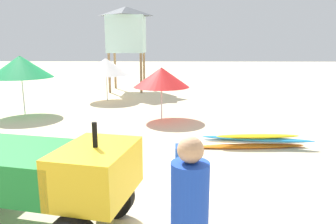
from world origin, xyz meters
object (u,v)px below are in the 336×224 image
object	(u,v)px
utility_cart	(38,174)
surfboard_pile	(254,141)
lifeguard_tower	(126,30)
beach_umbrella_mid	(21,67)
cooler_box	(187,155)
lifeguard_near_left	(190,218)
beach_umbrella_far	(106,67)
beach_umbrella_left	(161,77)

from	to	relation	value
utility_cart	surfboard_pile	world-z (taller)	utility_cart
utility_cart	lifeguard_tower	xyz separation A→B (m)	(-0.69, 12.73, 2.28)
beach_umbrella_mid	cooler_box	world-z (taller)	beach_umbrella_mid
utility_cart	lifeguard_near_left	distance (m)	2.25
lifeguard_tower	beach_umbrella_far	distance (m)	3.37
utility_cart	beach_umbrella_left	xyz separation A→B (m)	(1.31, 6.37, 0.56)
beach_umbrella_mid	beach_umbrella_left	bearing A→B (deg)	-6.98
beach_umbrella_left	beach_umbrella_far	bearing A→B (deg)	125.70
utility_cart	beach_umbrella_left	distance (m)	6.53
lifeguard_tower	cooler_box	xyz separation A→B (m)	(2.66, -10.33, -2.88)
beach_umbrella_left	cooler_box	bearing A→B (deg)	-80.54
lifeguard_near_left	lifeguard_tower	xyz separation A→B (m)	(-2.54, 14.01, 2.11)
utility_cart	beach_umbrella_far	distance (m)	9.91
utility_cart	lifeguard_tower	distance (m)	12.95
surfboard_pile	cooler_box	bearing A→B (deg)	-145.52
beach_umbrella_mid	surfboard_pile	bearing A→B (deg)	-26.14
beach_umbrella_mid	utility_cart	bearing A→B (deg)	-63.68
lifeguard_tower	beach_umbrella_mid	xyz separation A→B (m)	(-2.74, -5.78, -1.43)
surfboard_pile	beach_umbrella_far	distance (m)	8.01
lifeguard_tower	beach_umbrella_far	size ratio (longest dim) A/B	2.08
beach_umbrella_mid	beach_umbrella_far	distance (m)	3.66
beach_umbrella_far	cooler_box	world-z (taller)	beach_umbrella_far
lifeguard_near_left	beach_umbrella_far	world-z (taller)	beach_umbrella_far
beach_umbrella_far	beach_umbrella_left	bearing A→B (deg)	-54.30
utility_cart	beach_umbrella_far	size ratio (longest dim) A/B	1.36
surfboard_pile	lifeguard_tower	bearing A→B (deg)	114.89
surfboard_pile	lifeguard_near_left	distance (m)	5.15
lifeguard_near_left	beach_umbrella_mid	xyz separation A→B (m)	(-5.28, 8.23, 0.68)
lifeguard_near_left	utility_cart	bearing A→B (deg)	145.23
surfboard_pile	beach_umbrella_left	world-z (taller)	beach_umbrella_left
lifeguard_tower	beach_umbrella_mid	size ratio (longest dim) A/B	2.00
lifeguard_tower	beach_umbrella_far	bearing A→B (deg)	-99.38
lifeguard_near_left	cooler_box	distance (m)	3.75
surfboard_pile	beach_umbrella_far	bearing A→B (deg)	126.99
beach_umbrella_mid	cooler_box	size ratio (longest dim) A/B	4.46
lifeguard_tower	cooler_box	world-z (taller)	lifeguard_tower
lifeguard_tower	utility_cart	bearing A→B (deg)	-86.88
surfboard_pile	beach_umbrella_mid	xyz separation A→B (m)	(-7.02, 3.45, 1.49)
surfboard_pile	beach_umbrella_far	world-z (taller)	beach_umbrella_far
utility_cart	cooler_box	distance (m)	3.16
surfboard_pile	beach_umbrella_left	distance (m)	3.85
beach_umbrella_left	beach_umbrella_mid	world-z (taller)	beach_umbrella_mid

